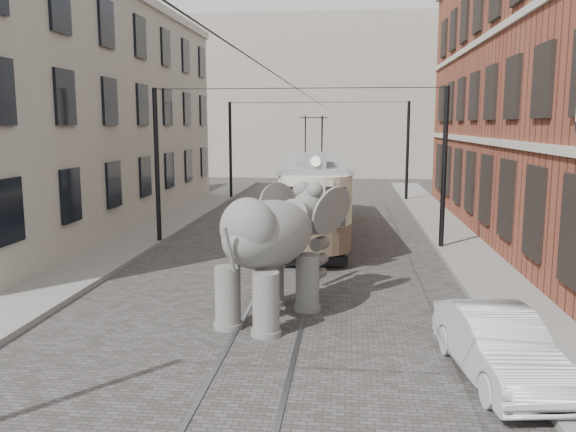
# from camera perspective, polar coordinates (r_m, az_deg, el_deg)

# --- Properties ---
(ground) EXTENTS (120.00, 120.00, 0.00)m
(ground) POSITION_cam_1_polar(r_m,az_deg,el_deg) (16.65, -0.34, -7.28)
(ground) COLOR #484543
(tram_rails) EXTENTS (1.54, 80.00, 0.02)m
(tram_rails) POSITION_cam_1_polar(r_m,az_deg,el_deg) (16.64, -0.34, -7.24)
(tram_rails) COLOR slate
(tram_rails) RESTS_ON ground
(sidewalk_right) EXTENTS (2.00, 60.00, 0.15)m
(sidewalk_right) POSITION_cam_1_polar(r_m,az_deg,el_deg) (17.06, 20.28, -7.18)
(sidewalk_right) COLOR slate
(sidewalk_right) RESTS_ON ground
(sidewalk_left) EXTENTS (2.00, 60.00, 0.15)m
(sidewalk_left) POSITION_cam_1_polar(r_m,az_deg,el_deg) (18.49, -20.91, -5.99)
(sidewalk_left) COLOR slate
(sidewalk_left) RESTS_ON ground
(stucco_building) EXTENTS (7.00, 24.00, 10.00)m
(stucco_building) POSITION_cam_1_polar(r_m,az_deg,el_deg) (28.87, -20.50, 9.06)
(stucco_building) COLOR gray
(stucco_building) RESTS_ON ground
(distant_block) EXTENTS (28.00, 10.00, 14.00)m
(distant_block) POSITION_cam_1_polar(r_m,az_deg,el_deg) (55.97, 4.29, 11.30)
(distant_block) COLOR gray
(distant_block) RESTS_ON ground
(catenary) EXTENTS (11.00, 30.20, 6.00)m
(catenary) POSITION_cam_1_polar(r_m,az_deg,el_deg) (21.05, 0.62, 4.43)
(catenary) COLOR black
(catenary) RESTS_ON ground
(tram) EXTENTS (3.49, 12.65, 4.96)m
(tram) POSITION_cam_1_polar(r_m,az_deg,el_deg) (24.84, 2.48, 3.91)
(tram) COLOR #BDBA99
(tram) RESTS_ON ground
(elephant) EXTENTS (4.67, 5.92, 3.19)m
(elephant) POSITION_cam_1_polar(r_m,az_deg,el_deg) (13.96, -1.84, -3.70)
(elephant) COLOR #5D5B56
(elephant) RESTS_ON ground
(parked_car) EXTENTS (1.92, 4.04, 1.28)m
(parked_car) POSITION_cam_1_polar(r_m,az_deg,el_deg) (11.64, 19.77, -11.74)
(parked_car) COLOR #B3B4B8
(parked_car) RESTS_ON ground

